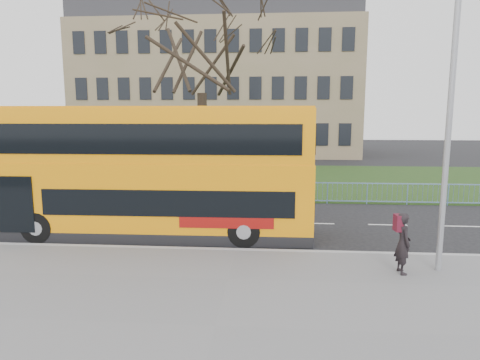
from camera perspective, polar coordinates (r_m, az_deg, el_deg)
name	(u,v)px	position (r m, az deg, el deg)	size (l,w,h in m)	color
ground	(240,239)	(15.96, -0.03, -7.89)	(120.00, 120.00, 0.00)	black
pavement	(215,328)	(9.71, -3.31, -19.15)	(80.00, 10.50, 0.12)	slate
kerb	(236,251)	(14.47, -0.52, -9.40)	(80.00, 0.20, 0.14)	#9A9A9D
grass_verge	(256,179)	(29.91, 2.10, 0.15)	(80.00, 15.40, 0.08)	#1D3C16
guard_railing	(250,192)	(22.24, 1.29, -1.60)	(40.00, 0.12, 1.10)	#688CBA
bare_tree	(202,74)	(25.67, -5.13, 13.90)	(9.48, 9.48, 13.54)	black
civic_building	(220,92)	(50.66, -2.65, 11.66)	(30.00, 15.00, 14.00)	#7A6C4D
yellow_bus	(157,169)	(16.22, -11.04, 1.51)	(11.47, 2.89, 4.79)	orange
pedestrian	(403,243)	(13.00, 20.90, -7.89)	(0.64, 0.42, 1.74)	black
street_lamp	(446,112)	(13.10, 25.77, 8.13)	(1.75, 0.26, 8.25)	#9B9CA3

